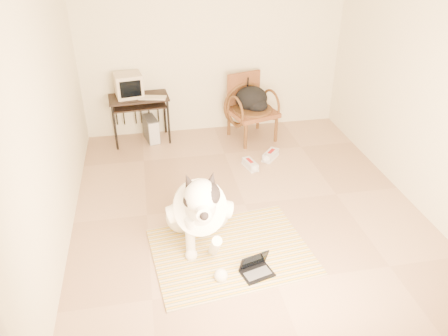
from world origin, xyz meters
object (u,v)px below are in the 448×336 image
object	(u,v)px
crt_monitor	(129,85)
dog	(199,209)
computer_desk	(139,103)
laptop	(256,268)
rattan_chair	(251,107)
backpack	(252,100)
pc_tower	(151,129)

from	to	relation	value
crt_monitor	dog	bearing A→B (deg)	-75.67
computer_desk	crt_monitor	bearing A→B (deg)	156.36
laptop	rattan_chair	distance (m)	3.08
rattan_chair	dog	bearing A→B (deg)	-115.31
computer_desk	backpack	size ratio (longest dim) A/B	1.81
crt_monitor	pc_tower	distance (m)	0.75
pc_tower	rattan_chair	distance (m)	1.56
computer_desk	rattan_chair	size ratio (longest dim) A/B	0.92
crt_monitor	rattan_chair	world-z (taller)	crt_monitor
crt_monitor	rattan_chair	xyz separation A→B (m)	(1.79, -0.21, -0.40)
pc_tower	rattan_chair	xyz separation A→B (m)	(1.52, -0.16, 0.31)
laptop	rattan_chair	world-z (taller)	rattan_chair
dog	computer_desk	xyz separation A→B (m)	(-0.54, 2.54, 0.21)
computer_desk	pc_tower	xyz separation A→B (m)	(0.14, -0.00, -0.43)
dog	crt_monitor	world-z (taller)	crt_monitor
computer_desk	rattan_chair	distance (m)	1.68
laptop	backpack	bearing A→B (deg)	77.06
backpack	laptop	bearing A→B (deg)	-102.94
dog	rattan_chair	bearing A→B (deg)	64.69
dog	pc_tower	world-z (taller)	dog
crt_monitor	backpack	bearing A→B (deg)	-7.03
dog	computer_desk	distance (m)	2.60
computer_desk	dog	bearing A→B (deg)	-78.01
laptop	crt_monitor	size ratio (longest dim) A/B	0.81
computer_desk	backpack	xyz separation A→B (m)	(1.68, -0.17, 0.00)
dog	backpack	xyz separation A→B (m)	(1.14, 2.37, 0.21)
dog	backpack	distance (m)	2.64
dog	pc_tower	bearing A→B (deg)	98.93
crt_monitor	laptop	bearing A→B (deg)	-70.58
dog	laptop	size ratio (longest dim) A/B	4.19
dog	crt_monitor	xyz separation A→B (m)	(-0.66, 2.59, 0.48)
laptop	pc_tower	xyz separation A→B (m)	(-0.86, 3.13, 0.11)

